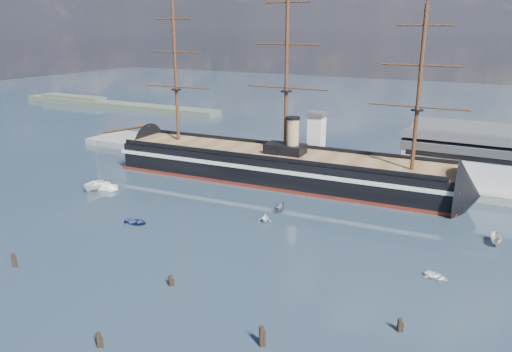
% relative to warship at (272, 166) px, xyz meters
% --- Properties ---
extents(ground, '(600.00, 600.00, 0.00)m').
position_rel_warship_xyz_m(ground, '(4.10, -20.00, -4.04)').
color(ground, '#243240').
rests_on(ground, ground).
extents(quay, '(180.00, 18.00, 2.00)m').
position_rel_warship_xyz_m(quay, '(14.10, 16.00, -4.04)').
color(quay, slate).
rests_on(quay, ground).
extents(quay_tower, '(5.00, 5.00, 15.00)m').
position_rel_warship_xyz_m(quay_tower, '(7.10, 13.00, 5.72)').
color(quay_tower, silver).
rests_on(quay_tower, ground).
extents(shoreline, '(120.00, 10.00, 4.00)m').
position_rel_warship_xyz_m(shoreline, '(-135.13, 75.00, -2.59)').
color(shoreline, '#3F4C38').
rests_on(shoreline, ground).
extents(warship, '(113.26, 20.68, 53.94)m').
position_rel_warship_xyz_m(warship, '(0.00, 0.00, 0.00)').
color(warship, black).
rests_on(warship, ground).
extents(sailboat, '(7.98, 3.97, 12.27)m').
position_rel_warship_xyz_m(sailboat, '(-34.51, -26.93, -3.26)').
color(sailboat, silver).
rests_on(sailboat, ground).
extents(motorboat_a, '(7.24, 2.97, 2.84)m').
position_rel_warship_xyz_m(motorboat_a, '(-34.83, -28.99, -4.04)').
color(motorboat_a, silver).
rests_on(motorboat_a, ground).
extents(motorboat_b, '(1.76, 3.26, 1.44)m').
position_rel_warship_xyz_m(motorboat_b, '(-11.07, -40.93, -4.04)').
color(motorboat_b, navy).
rests_on(motorboat_b, ground).
extents(motorboat_c, '(5.37, 2.77, 2.04)m').
position_rel_warship_xyz_m(motorboat_c, '(12.08, -20.16, -4.04)').
color(motorboat_c, slate).
rests_on(motorboat_c, ground).
extents(motorboat_d, '(5.65, 3.95, 1.90)m').
position_rel_warship_xyz_m(motorboat_d, '(11.78, -26.87, -4.04)').
color(motorboat_d, white).
rests_on(motorboat_d, ground).
extents(motorboat_e, '(2.17, 2.90, 1.26)m').
position_rel_warship_xyz_m(motorboat_e, '(47.80, -35.96, -4.04)').
color(motorboat_e, white).
rests_on(motorboat_e, ground).
extents(motorboat_f, '(5.98, 2.96, 2.29)m').
position_rel_warship_xyz_m(motorboat_f, '(55.27, -16.63, -4.04)').
color(motorboat_f, silver).
rests_on(motorboat_f, ground).
extents(piling_near_left, '(0.64, 0.64, 3.10)m').
position_rel_warship_xyz_m(piling_near_left, '(-16.32, -65.46, -4.04)').
color(piling_near_left, black).
rests_on(piling_near_left, ground).
extents(piling_near_mid, '(0.64, 0.64, 2.82)m').
position_rel_warship_xyz_m(piling_near_mid, '(12.82, -74.99, -4.04)').
color(piling_near_mid, black).
rests_on(piling_near_mid, ground).
extents(piling_near_right, '(0.64, 0.64, 3.56)m').
position_rel_warship_xyz_m(piling_near_right, '(30.92, -64.99, -4.04)').
color(piling_near_right, black).
rests_on(piling_near_right, ground).
extents(piling_far_right, '(0.64, 0.64, 2.65)m').
position_rel_warship_xyz_m(piling_far_right, '(45.73, -53.36, -4.04)').
color(piling_far_right, black).
rests_on(piling_far_right, ground).
extents(piling_extra, '(0.64, 0.64, 2.49)m').
position_rel_warship_xyz_m(piling_extra, '(11.13, -58.02, -4.04)').
color(piling_extra, black).
rests_on(piling_extra, ground).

